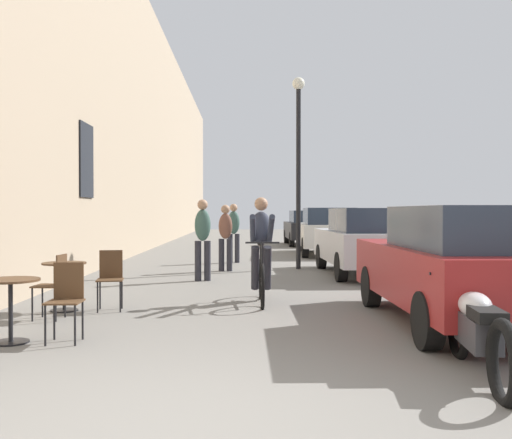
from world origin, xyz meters
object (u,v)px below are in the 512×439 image
at_px(cafe_chair_near_toward_street, 66,296).
at_px(cafe_table_mid, 64,276).
at_px(cyclist_on_bicycle, 261,252).
at_px(pedestrian_near, 203,235).
at_px(street_lamp, 298,148).
at_px(parked_car_second, 366,240).
at_px(cafe_table_near, 11,297).
at_px(pedestrian_mid, 225,234).
at_px(cafe_chair_mid_toward_wall, 54,282).
at_px(parked_car_fourth, 307,227).
at_px(cafe_chair_mid_toward_street, 110,275).
at_px(pedestrian_far, 234,230).
at_px(parked_car_nearest, 460,264).
at_px(parked_motorcycle, 478,331).
at_px(parked_car_third, 327,230).

xyz_separation_m(cafe_chair_near_toward_street, cafe_table_mid, (-0.65, 2.05, 0.00)).
xyz_separation_m(cyclist_on_bicycle, pedestrian_near, (-1.16, 2.95, 0.17)).
xyz_separation_m(street_lamp, parked_car_second, (1.44, -1.46, -2.31)).
bearing_deg(parked_car_second, street_lamp, 134.74).
xyz_separation_m(cafe_table_near, cyclist_on_bicycle, (2.90, 2.93, 0.29)).
bearing_deg(pedestrian_near, pedestrian_mid, 78.33).
relative_size(cafe_chair_mid_toward_wall, parked_car_fourth, 0.21).
distance_m(cafe_chair_mid_toward_street, pedestrian_far, 8.25).
bearing_deg(cyclist_on_bicycle, parked_car_nearest, -39.27).
distance_m(cafe_chair_near_toward_street, street_lamp, 9.37).
relative_size(cafe_chair_near_toward_street, parked_motorcycle, 0.42).
height_order(cafe_chair_mid_toward_wall, parked_car_second, parked_car_second).
bearing_deg(parked_car_second, parked_car_nearest, -90.45).
distance_m(parked_car_fourth, parked_motorcycle, 20.40).
bearing_deg(pedestrian_near, cafe_table_mid, -115.53).
height_order(pedestrian_far, parked_car_second, pedestrian_far).
distance_m(pedestrian_near, parked_car_second, 3.87).
relative_size(cafe_chair_mid_toward_street, cafe_chair_mid_toward_wall, 1.00).
relative_size(cafe_chair_mid_toward_street, pedestrian_near, 0.51).
bearing_deg(pedestrian_far, street_lamp, -47.70).
bearing_deg(cafe_chair_mid_toward_wall, parked_car_third, 65.55).
bearing_deg(cyclist_on_bicycle, parked_motorcycle, -67.31).
bearing_deg(cafe_table_near, parked_car_fourth, 74.19).
bearing_deg(parked_motorcycle, cafe_chair_mid_toward_wall, 148.60).
bearing_deg(cafe_table_mid, cafe_chair_mid_toward_street, 6.47).
bearing_deg(pedestrian_mid, cyclist_on_bicycle, -81.48).
height_order(cyclist_on_bicycle, pedestrian_near, pedestrian_near).
bearing_deg(parked_car_fourth, street_lamp, -97.36).
bearing_deg(cafe_chair_mid_toward_wall, parked_car_fourth, 73.04).
height_order(cafe_chair_near_toward_street, parked_car_third, parked_car_third).
distance_m(cafe_table_near, cafe_chair_mid_toward_wall, 1.44).
height_order(cafe_chair_mid_toward_street, cyclist_on_bicycle, cyclist_on_bicycle).
distance_m(cafe_chair_mid_toward_wall, pedestrian_mid, 6.81).
bearing_deg(parked_car_fourth, pedestrian_far, -109.37).
bearing_deg(cyclist_on_bicycle, cafe_chair_mid_toward_street, -162.50).
bearing_deg(cafe_chair_near_toward_street, pedestrian_near, 78.88).
height_order(cafe_table_mid, cafe_chair_mid_toward_wall, cafe_chair_mid_toward_wall).
height_order(cafe_chair_near_toward_street, cafe_table_mid, cafe_chair_near_toward_street).
xyz_separation_m(pedestrian_far, parked_car_second, (3.13, -3.31, -0.15)).
bearing_deg(cafe_table_mid, pedestrian_mid, 69.07).
bearing_deg(parked_motorcycle, pedestrian_near, 112.23).
bearing_deg(cafe_table_mid, street_lamp, 57.14).
distance_m(cafe_table_mid, cafe_chair_mid_toward_street, 0.67).
relative_size(pedestrian_near, pedestrian_far, 1.02).
bearing_deg(cafe_chair_mid_toward_wall, parked_motorcycle, -31.40).
relative_size(cafe_chair_mid_toward_street, parked_car_fourth, 0.21).
relative_size(parked_car_nearest, parked_car_second, 0.99).
bearing_deg(pedestrian_near, parked_motorcycle, -67.77).
bearing_deg(cafe_chair_mid_toward_street, parked_car_nearest, -15.47).
distance_m(cyclist_on_bicycle, parked_car_fourth, 16.22).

